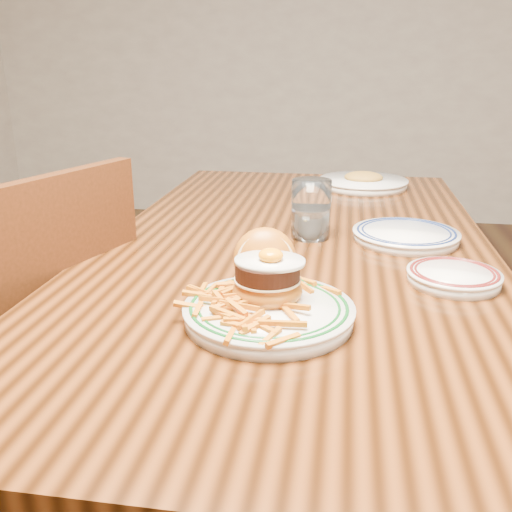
% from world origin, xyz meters
% --- Properties ---
extents(table, '(0.85, 1.60, 0.75)m').
position_xyz_m(table, '(0.00, 0.00, 0.66)').
color(table, black).
rests_on(table, floor).
extents(chair_left, '(0.55, 0.55, 0.93)m').
position_xyz_m(chair_left, '(-0.56, -0.19, 0.50)').
color(chair_left, '#421E0D').
rests_on(chair_left, floor).
extents(main_plate, '(0.27, 0.28, 0.13)m').
position_xyz_m(main_plate, '(-0.01, -0.38, 0.79)').
color(main_plate, white).
rests_on(main_plate, table).
extents(side_plate, '(0.17, 0.17, 0.03)m').
position_xyz_m(side_plate, '(0.30, -0.19, 0.76)').
color(side_plate, white).
rests_on(side_plate, table).
extents(rear_plate, '(0.23, 0.23, 0.03)m').
position_xyz_m(rear_plate, '(0.24, 0.06, 0.76)').
color(rear_plate, white).
rests_on(rear_plate, table).
extents(water_glass, '(0.09, 0.09, 0.13)m').
position_xyz_m(water_glass, '(0.03, 0.05, 0.81)').
color(water_glass, white).
rests_on(water_glass, table).
extents(far_plate, '(0.28, 0.28, 0.05)m').
position_xyz_m(far_plate, '(0.16, 0.60, 0.77)').
color(far_plate, white).
rests_on(far_plate, table).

